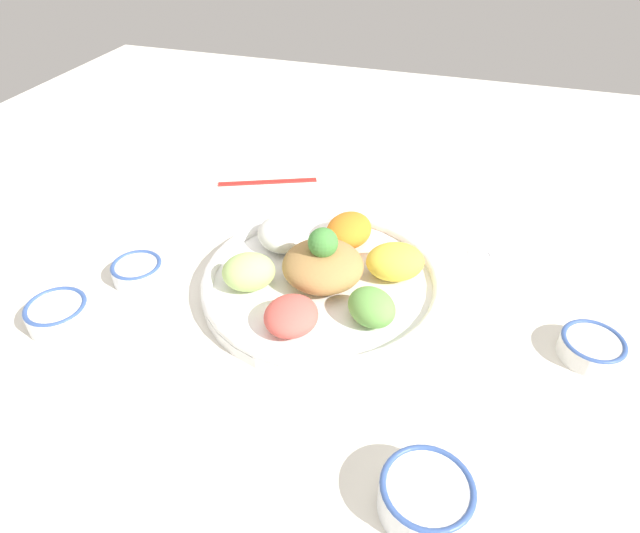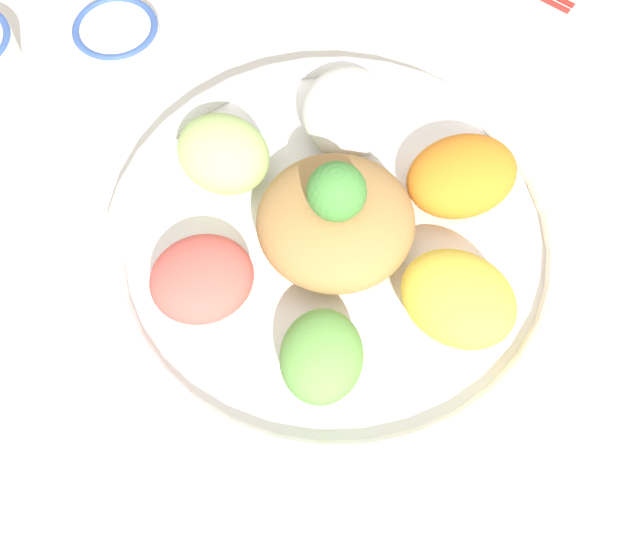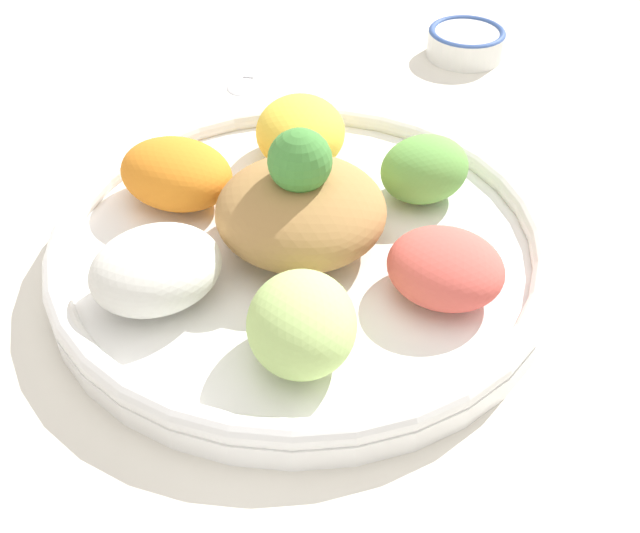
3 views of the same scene
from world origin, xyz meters
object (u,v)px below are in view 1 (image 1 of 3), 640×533
sauce_bowl_dark (137,270)px  rice_bowl_blue (592,346)px  serving_spoon_main (491,254)px  chopsticks_pair_near (268,181)px  sauce_bowl_red (426,495)px  salad_platter (323,275)px  rice_bowl_plain (58,314)px

sauce_bowl_dark → rice_bowl_blue: bearing=-86.4°
serving_spoon_main → chopsticks_pair_near: bearing=153.5°
rice_bowl_blue → sauce_bowl_red: bearing=147.5°
salad_platter → rice_bowl_blue: (-0.03, -0.42, -0.01)m
rice_bowl_plain → serving_spoon_main: rice_bowl_plain is taller
sauce_bowl_red → rice_bowl_plain: 0.60m
salad_platter → sauce_bowl_red: size_ratio=3.83×
salad_platter → chopsticks_pair_near: 0.39m
rice_bowl_blue → serving_spoon_main: 0.26m
rice_bowl_plain → salad_platter: bearing=-60.3°
rice_bowl_blue → serving_spoon_main: (0.21, 0.15, -0.02)m
salad_platter → sauce_bowl_red: bearing=-146.2°
chopsticks_pair_near → salad_platter: bearing=102.7°
rice_bowl_plain → chopsticks_pair_near: size_ratio=0.45×
salad_platter → sauce_bowl_red: salad_platter is taller
chopsticks_pair_near → serving_spoon_main: (-0.13, -0.50, -0.00)m
rice_bowl_blue → rice_bowl_plain: bearing=103.1°
sauce_bowl_dark → rice_bowl_plain: bearing=158.7°
sauce_bowl_red → chopsticks_pair_near: sauce_bowl_red is taller
rice_bowl_plain → serving_spoon_main: bearing=-58.2°
rice_bowl_blue → sauce_bowl_dark: same height
sauce_bowl_red → sauce_bowl_dark: bearing=64.0°
serving_spoon_main → rice_bowl_blue: bearing=-65.9°
salad_platter → serving_spoon_main: salad_platter is taller
serving_spoon_main → sauce_bowl_red: bearing=-106.5°
rice_bowl_blue → sauce_bowl_dark: size_ratio=1.06×
rice_bowl_blue → chopsticks_pair_near: rice_bowl_blue is taller
sauce_bowl_red → chopsticks_pair_near: 0.79m
rice_bowl_blue → rice_bowl_plain: size_ratio=0.97×
salad_platter → serving_spoon_main: (0.18, -0.27, -0.03)m
salad_platter → rice_bowl_plain: size_ratio=4.33×
salad_platter → sauce_bowl_dark: size_ratio=4.71×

